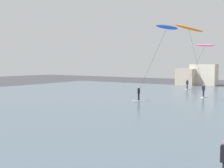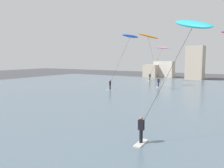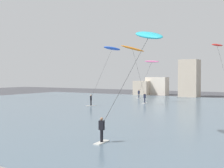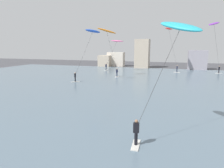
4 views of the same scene
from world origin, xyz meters
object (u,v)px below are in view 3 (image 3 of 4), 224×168
Objects in this scene: kitesurfer_blue at (109,57)px; kitesurfer_pink at (151,64)px; kitesurfer_red at (218,50)px; kitesurfer_cyan at (143,46)px; kitesurfer_orange at (133,52)px.

kitesurfer_pink is at bearing 90.77° from kitesurfer_blue.
kitesurfer_blue is at bearing -89.23° from kitesurfer_pink.
kitesurfer_red reaches higher than kitesurfer_pink.
kitesurfer_cyan is 35.54m from kitesurfer_pink.
kitesurfer_pink is at bearing 112.52° from kitesurfer_cyan.
kitesurfer_orange is 1.27× the size of kitesurfer_pink.
kitesurfer_orange is (0.97, 5.99, 1.06)m from kitesurfer_blue.
kitesurfer_blue is 0.87× the size of kitesurfer_red.
kitesurfer_red is (11.80, 17.17, 1.80)m from kitesurfer_blue.
kitesurfer_blue reaches higher than kitesurfer_pink.
kitesurfer_blue is 6.16m from kitesurfer_orange.
kitesurfer_blue is 15.61m from kitesurfer_pink.
kitesurfer_cyan is 34.53m from kitesurfer_red.
kitesurfer_blue is 1.14× the size of kitesurfer_cyan.
kitesurfer_orange is at bearing -134.10° from kitesurfer_red.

